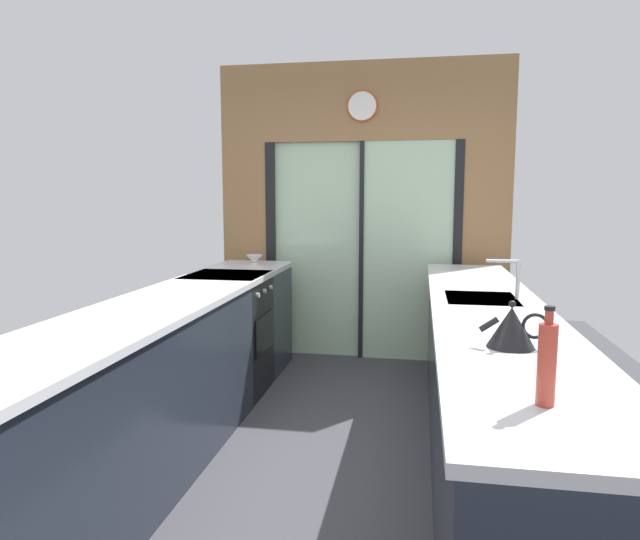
{
  "coord_description": "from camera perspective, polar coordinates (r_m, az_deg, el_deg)",
  "views": [
    {
      "loc": [
        0.53,
        -2.82,
        1.51
      ],
      "look_at": [
        -0.08,
        0.62,
        1.05
      ],
      "focal_mm": 31.93,
      "sensor_mm": 36.0,
      "label": 1
    }
  ],
  "objects": [
    {
      "name": "soap_bottle",
      "position": [
        1.73,
        21.78,
        -8.62
      ],
      "size": [
        0.05,
        0.05,
        0.29
      ],
      "color": "#B23D2D",
      "rests_on": "right_counter_run"
    },
    {
      "name": "sink_faucet",
      "position": [
        3.44,
        18.66,
        -0.2
      ],
      "size": [
        0.19,
        0.02,
        0.23
      ],
      "color": "#B7BABC",
      "rests_on": "right_counter_run"
    },
    {
      "name": "right_counter_run",
      "position": [
        3.32,
        16.35,
        -11.25
      ],
      "size": [
        0.62,
        3.8,
        0.92
      ],
      "color": "#1E232D",
      "rests_on": "ground_plane"
    },
    {
      "name": "kettle",
      "position": [
        2.35,
        18.66,
        -5.44
      ],
      "size": [
        0.26,
        0.19,
        0.19
      ],
      "color": "black",
      "rests_on": "right_counter_run"
    },
    {
      "name": "back_wall_unit",
      "position": [
        5.25,
        4.24,
        7.56
      ],
      "size": [
        2.64,
        0.12,
        2.7
      ],
      "color": "olive",
      "rests_on": "ground_plane"
    },
    {
      "name": "ground_plane",
      "position": [
        3.78,
        1.14,
        -16.24
      ],
      "size": [
        5.04,
        7.6,
        0.02
      ],
      "primitive_type": "cube",
      "color": "#38383D"
    },
    {
      "name": "left_counter_run",
      "position": [
        3.45,
        -15.48,
        -10.45
      ],
      "size": [
        0.62,
        3.8,
        0.92
      ],
      "color": "#1E232D",
      "rests_on": "ground_plane"
    },
    {
      "name": "mixing_bowl",
      "position": [
        4.99,
        -6.58,
        1.1
      ],
      "size": [
        0.15,
        0.15,
        0.08
      ],
      "color": "silver",
      "rests_on": "left_counter_run"
    },
    {
      "name": "oven_range",
      "position": [
        4.45,
        -9.23,
        -6.37
      ],
      "size": [
        0.6,
        0.6,
        0.92
      ],
      "color": "black",
      "rests_on": "ground_plane"
    }
  ]
}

